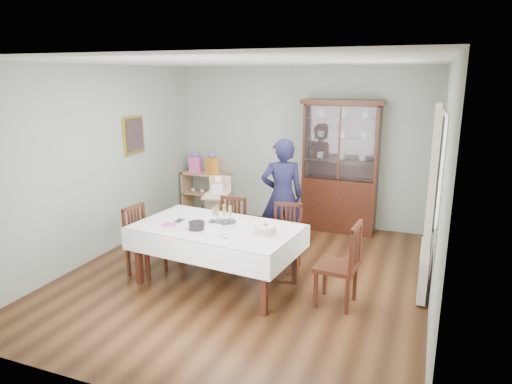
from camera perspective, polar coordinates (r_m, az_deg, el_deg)
The scene contains 25 objects.
floor at distance 6.10m, azimuth -1.18°, elevation -10.33°, with size 5.00×5.00×0.00m, color #593319.
room_shell at distance 6.09m, azimuth 0.65°, elevation 6.42°, with size 5.00×5.00×5.00m.
dining_table at distance 5.74m, azimuth -4.88°, elevation -7.82°, with size 2.11×1.35×0.76m.
china_cabinet at distance 7.64m, azimuth 10.52°, elevation 3.38°, with size 1.30×0.48×2.18m.
sideboard at distance 8.62m, azimuth -6.21°, elevation -0.14°, with size 0.90×0.38×0.80m.
picture_frame at distance 7.39m, azimuth -15.05°, elevation 6.91°, with size 0.04×0.48×0.58m, color gold.
window at distance 5.51m, azimuth 21.93°, elevation 2.90°, with size 0.04×1.02×1.22m, color white.
curtain_left at distance 4.92m, azimuth 21.14°, elevation 0.51°, with size 0.07×0.30×1.55m, color silver.
curtain_right at distance 6.14m, azimuth 21.27°, elevation 3.09°, with size 0.07×0.30×1.55m, color silver.
radiator at distance 5.87m, azimuth 20.19°, elevation -9.09°, with size 0.10×0.80×0.55m, color white.
chair_far_left at distance 6.42m, azimuth -3.41°, elevation -6.45°, with size 0.41×0.41×0.90m.
chair_far_right at distance 6.18m, azimuth 3.79°, elevation -7.35°, with size 0.46×0.46×0.89m.
chair_end_left at distance 6.20m, azimuth -13.62°, elevation -7.59°, with size 0.46×0.46×0.91m.
chair_end_right at distance 5.35m, azimuth 10.17°, elevation -10.80°, with size 0.47×0.47×0.98m.
woman at distance 6.62m, azimuth 3.28°, elevation -0.54°, with size 0.62×0.41×1.69m, color black.
high_chair at distance 7.13m, azimuth -4.66°, elevation -3.04°, with size 0.54×0.54×1.07m.
champagne_tray at distance 5.70m, azimuth -4.21°, elevation -3.30°, with size 0.34×0.34×0.21m.
birthday_cake at distance 5.28m, azimuth 1.22°, elevation -4.80°, with size 0.28×0.28×0.20m.
plate_stack_dark at distance 5.51m, azimuth -7.43°, elevation -4.18°, with size 0.19×0.19×0.09m, color black.
plate_stack_white at distance 5.33m, azimuth -5.36°, elevation -4.76°, with size 0.21×0.21×0.09m, color white.
napkin_stack at distance 5.71m, azimuth -10.77°, elevation -4.01°, with size 0.15×0.15×0.02m, color #E052B4.
cutlery at distance 5.87m, azimuth -9.90°, elevation -3.52°, with size 0.12×0.17×0.01m, color silver, non-canonical shape.
cake_knife at distance 5.24m, azimuth -4.45°, elevation -5.53°, with size 0.27×0.02×0.01m, color silver.
gift_bag_pink at distance 8.57m, azimuth -7.62°, elevation 3.66°, with size 0.22×0.16×0.39m.
gift_bag_orange at distance 8.41m, azimuth -5.51°, elevation 3.57°, with size 0.26×0.23×0.40m.
Camera 1 is at (2.12, -5.12, 2.55)m, focal length 32.00 mm.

